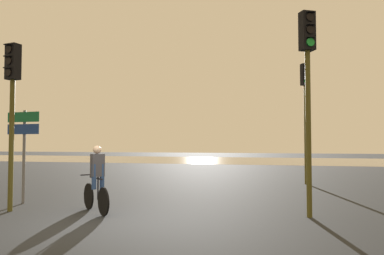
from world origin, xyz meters
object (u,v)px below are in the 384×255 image
(cyclist, at_px, (97,179))
(traffic_light_far_right, at_px, (305,101))
(direction_sign_post, at_px, (23,139))
(traffic_light_near_right, at_px, (308,74))
(traffic_light_near_left, at_px, (12,94))

(cyclist, bearing_deg, traffic_light_far_right, 8.69)
(traffic_light_far_right, xyz_separation_m, direction_sign_post, (-7.83, -7.24, -1.64))
(traffic_light_near_right, xyz_separation_m, traffic_light_far_right, (0.20, 7.22, 0.18))
(traffic_light_near_left, bearing_deg, traffic_light_near_right, -162.81)
(traffic_light_near_left, relative_size, direction_sign_post, 1.60)
(traffic_light_far_right, height_order, traffic_light_near_left, traffic_light_far_right)
(traffic_light_near_right, relative_size, cyclist, 2.91)
(traffic_light_near_right, relative_size, direction_sign_post, 1.81)
(traffic_light_near_right, height_order, cyclist, traffic_light_near_right)
(traffic_light_far_right, bearing_deg, direction_sign_post, 16.57)
(traffic_light_near_right, bearing_deg, cyclist, -20.35)
(traffic_light_near_right, distance_m, direction_sign_post, 7.77)
(traffic_light_near_right, relative_size, traffic_light_near_left, 1.13)
(traffic_light_near_right, bearing_deg, traffic_light_far_right, -120.66)
(traffic_light_near_left, distance_m, cyclist, 3.03)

